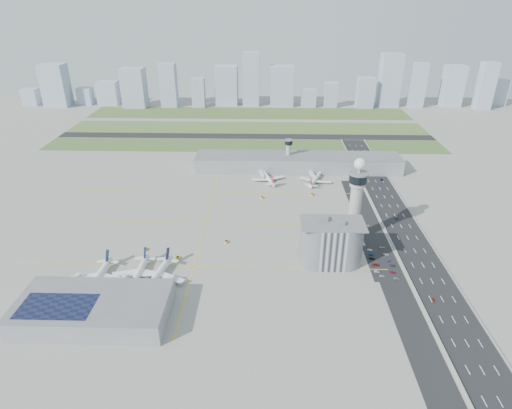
{
  "coord_description": "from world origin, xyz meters",
  "views": [
    {
      "loc": [
        8.64,
        -268.07,
        165.65
      ],
      "look_at": [
        0.0,
        35.0,
        15.0
      ],
      "focal_mm": 30.0,
      "sensor_mm": 36.0,
      "label": 1
    }
  ],
  "objects_px": {
    "tug_2": "(160,273)",
    "car_lot_5": "(370,250)",
    "airplane_near_b": "(138,271)",
    "car_lot_1": "(377,271)",
    "control_tower": "(356,197)",
    "admin_building": "(331,243)",
    "jet_bridge_near_1": "(115,291)",
    "car_lot_9": "(388,261)",
    "airplane_near_c": "(156,273)",
    "jet_bridge_far_0": "(261,173)",
    "airplane_near_a": "(97,275)",
    "car_lot_8": "(393,265)",
    "car_lot_2": "(376,265)",
    "car_lot_6": "(397,278)",
    "jet_bridge_near_0": "(67,290)",
    "car_hw_1": "(397,218)",
    "tug_0": "(145,249)",
    "airplane_far_a": "(268,175)",
    "car_lot_11": "(382,247)",
    "car_hw_2": "(382,180)",
    "car_hw_0": "(433,300)",
    "tug_4": "(262,197)",
    "car_lot_0": "(382,276)",
    "tug_5": "(312,194)",
    "tug_1": "(178,258)",
    "car_lot_4": "(371,255)",
    "jet_bridge_far_1": "(310,173)",
    "jet_bridge_near_2": "(164,292)",
    "secondary_tower": "(288,152)",
    "car_lot_3": "(372,258)",
    "car_lot_10": "(386,254)",
    "tug_3": "(226,242)",
    "car_hw_4": "(356,158)"
  },
  "relations": [
    {
      "from": "car_lot_1",
      "to": "car_hw_0",
      "type": "distance_m",
      "value": 39.22
    },
    {
      "from": "car_lot_0",
      "to": "car_hw_2",
      "type": "distance_m",
      "value": 164.59
    },
    {
      "from": "airplane_far_a",
      "to": "tug_4",
      "type": "distance_m",
      "value": 41.62
    },
    {
      "from": "tug_0",
      "to": "car_lot_3",
      "type": "xyz_separation_m",
      "value": [
        159.98,
        -6.92,
        -0.36
      ]
    },
    {
      "from": "admin_building",
      "to": "car_hw_1",
      "type": "height_order",
      "value": "admin_building"
    },
    {
      "from": "airplane_near_b",
      "to": "car_lot_2",
      "type": "bearing_deg",
      "value": 97.16
    },
    {
      "from": "car_lot_4",
      "to": "jet_bridge_far_1",
      "type": "bearing_deg",
      "value": 3.96
    },
    {
      "from": "tug_2",
      "to": "tug_3",
      "type": "height_order",
      "value": "tug_3"
    },
    {
      "from": "airplane_far_a",
      "to": "car_lot_11",
      "type": "distance_m",
      "value": 147.59
    },
    {
      "from": "jet_bridge_far_1",
      "to": "secondary_tower",
      "type": "bearing_deg",
      "value": -139.29
    },
    {
      "from": "jet_bridge_near_1",
      "to": "car_lot_9",
      "type": "xyz_separation_m",
      "value": [
        175.44,
        40.55,
        -2.28
      ]
    },
    {
      "from": "tug_0",
      "to": "tug_3",
      "type": "distance_m",
      "value": 58.29
    },
    {
      "from": "jet_bridge_far_1",
      "to": "car_lot_8",
      "type": "distance_m",
      "value": 163.36
    },
    {
      "from": "jet_bridge_near_0",
      "to": "jet_bridge_near_1",
      "type": "distance_m",
      "value": 30.0
    },
    {
      "from": "car_lot_5",
      "to": "car_lot_8",
      "type": "distance_m",
      "value": 22.18
    },
    {
      "from": "airplane_near_a",
      "to": "tug_0",
      "type": "bearing_deg",
      "value": 154.38
    },
    {
      "from": "airplane_near_b",
      "to": "car_lot_1",
      "type": "height_order",
      "value": "airplane_near_b"
    },
    {
      "from": "car_lot_8",
      "to": "car_hw_4",
      "type": "relative_size",
      "value": 0.91
    },
    {
      "from": "jet_bridge_far_0",
      "to": "car_lot_11",
      "type": "bearing_deg",
      "value": 23.79
    },
    {
      "from": "jet_bridge_far_0",
      "to": "car_lot_4",
      "type": "xyz_separation_m",
      "value": [
        80.19,
        -144.88,
        -2.21
      ]
    },
    {
      "from": "secondary_tower",
      "to": "car_lot_3",
      "type": "xyz_separation_m",
      "value": [
        51.99,
        -167.62,
        -18.22
      ]
    },
    {
      "from": "jet_bridge_far_1",
      "to": "tug_5",
      "type": "xyz_separation_m",
      "value": [
        -2.25,
        -46.87,
        -1.85
      ]
    },
    {
      "from": "car_lot_0",
      "to": "jet_bridge_far_0",
      "type": "bearing_deg",
      "value": 22.86
    },
    {
      "from": "airplane_near_a",
      "to": "car_lot_0",
      "type": "distance_m",
      "value": 182.8
    },
    {
      "from": "tug_2",
      "to": "car_lot_5",
      "type": "xyz_separation_m",
      "value": [
        143.25,
        32.64,
        -0.33
      ]
    },
    {
      "from": "tug_4",
      "to": "car_hw_0",
      "type": "height_order",
      "value": "tug_4"
    },
    {
      "from": "car_lot_0",
      "to": "car_lot_6",
      "type": "height_order",
      "value": "car_lot_0"
    },
    {
      "from": "car_hw_2",
      "to": "car_hw_0",
      "type": "bearing_deg",
      "value": -85.41
    },
    {
      "from": "airplane_near_a",
      "to": "tug_1",
      "type": "distance_m",
      "value": 53.98
    },
    {
      "from": "tug_1",
      "to": "car_lot_6",
      "type": "distance_m",
      "value": 146.81
    },
    {
      "from": "car_lot_6",
      "to": "car_lot_8",
      "type": "relative_size",
      "value": 1.12
    },
    {
      "from": "admin_building",
      "to": "airplane_near_a",
      "type": "bearing_deg",
      "value": -169.64
    },
    {
      "from": "tug_0",
      "to": "car_lot_6",
      "type": "relative_size",
      "value": 0.82
    },
    {
      "from": "jet_bridge_near_2",
      "to": "tug_0",
      "type": "distance_m",
      "value": 56.2
    },
    {
      "from": "car_lot_2",
      "to": "car_lot_9",
      "type": "distance_m",
      "value": 10.71
    },
    {
      "from": "jet_bridge_near_2",
      "to": "car_hw_1",
      "type": "distance_m",
      "value": 196.92
    },
    {
      "from": "airplane_near_c",
      "to": "jet_bridge_far_0",
      "type": "xyz_separation_m",
      "value": [
        63.28,
        179.03,
        -3.41
      ]
    },
    {
      "from": "control_tower",
      "to": "admin_building",
      "type": "relative_size",
      "value": 1.54
    },
    {
      "from": "airplane_near_a",
      "to": "car_lot_8",
      "type": "height_order",
      "value": "airplane_near_a"
    },
    {
      "from": "tug_4",
      "to": "car_lot_4",
      "type": "relative_size",
      "value": 0.84
    },
    {
      "from": "jet_bridge_far_0",
      "to": "tug_5",
      "type": "relative_size",
      "value": 4.07
    },
    {
      "from": "jet_bridge_far_0",
      "to": "car_lot_10",
      "type": "bearing_deg",
      "value": 22.24
    },
    {
      "from": "jet_bridge_near_1",
      "to": "control_tower",
      "type": "bearing_deg",
      "value": -56.0
    },
    {
      "from": "jet_bridge_far_0",
      "to": "tug_1",
      "type": "height_order",
      "value": "jet_bridge_far_0"
    },
    {
      "from": "control_tower",
      "to": "airplane_far_a",
      "type": "bearing_deg",
      "value": 119.57
    },
    {
      "from": "secondary_tower",
      "to": "car_lot_3",
      "type": "relative_size",
      "value": 7.94
    },
    {
      "from": "car_lot_10",
      "to": "car_hw_1",
      "type": "bearing_deg",
      "value": -12.33
    },
    {
      "from": "airplane_near_c",
      "to": "car_lot_8",
      "type": "bearing_deg",
      "value": 108.31
    },
    {
      "from": "secondary_tower",
      "to": "jet_bridge_near_2",
      "type": "distance_m",
      "value": 227.3
    },
    {
      "from": "airplane_near_c",
      "to": "tug_1",
      "type": "bearing_deg",
      "value": 172.29
    }
  ]
}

